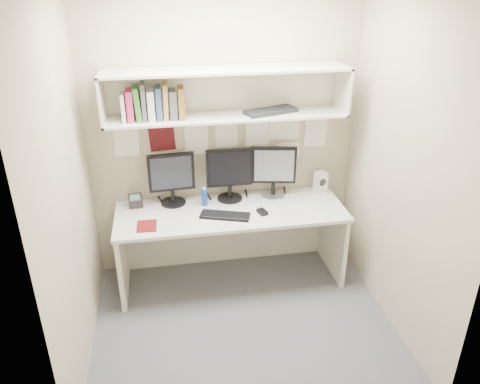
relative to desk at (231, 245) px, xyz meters
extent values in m
cube|color=#4E4E53|center=(0.00, -0.65, -0.37)|extent=(2.40, 2.00, 0.01)
cube|color=tan|center=(0.00, 0.35, 0.93)|extent=(2.40, 0.02, 2.60)
cube|color=tan|center=(0.00, -1.65, 0.93)|extent=(2.40, 0.02, 2.60)
cube|color=tan|center=(-1.20, -0.65, 0.93)|extent=(0.02, 2.00, 2.60)
cube|color=tan|center=(1.20, -0.65, 0.93)|extent=(0.02, 2.00, 2.60)
cube|color=beige|center=(0.00, -0.01, 0.35)|extent=(2.00, 0.70, 0.03)
cube|color=beige|center=(0.00, 0.32, -0.02)|extent=(1.96, 0.02, 0.70)
cube|color=beige|center=(0.00, 0.16, 1.16)|extent=(2.00, 0.38, 0.02)
cube|color=beige|center=(0.00, 0.16, 1.54)|extent=(2.00, 0.38, 0.02)
cube|color=beige|center=(0.00, 0.34, 1.35)|extent=(2.00, 0.02, 0.40)
cube|color=beige|center=(-0.99, 0.16, 1.35)|extent=(0.02, 0.38, 0.40)
cube|color=beige|center=(0.99, 0.16, 1.35)|extent=(0.02, 0.38, 0.40)
cylinder|color=black|center=(-0.49, 0.21, 0.37)|extent=(0.22, 0.22, 0.02)
cylinder|color=black|center=(-0.49, 0.21, 0.44)|extent=(0.04, 0.04, 0.11)
cube|color=black|center=(-0.49, 0.22, 0.66)|extent=(0.41, 0.07, 0.34)
cube|color=black|center=(-0.49, 0.20, 0.66)|extent=(0.35, 0.03, 0.29)
cylinder|color=black|center=(0.02, 0.21, 0.37)|extent=(0.23, 0.23, 0.02)
cylinder|color=black|center=(0.02, 0.21, 0.44)|extent=(0.04, 0.04, 0.11)
cube|color=black|center=(0.02, 0.22, 0.67)|extent=(0.41, 0.04, 0.35)
cube|color=black|center=(0.02, 0.20, 0.67)|extent=(0.36, 0.01, 0.30)
cylinder|color=#A5A5AA|center=(0.43, 0.21, 0.37)|extent=(0.22, 0.22, 0.02)
cylinder|color=black|center=(0.43, 0.21, 0.44)|extent=(0.04, 0.04, 0.11)
cube|color=black|center=(0.43, 0.22, 0.67)|extent=(0.41, 0.11, 0.35)
cube|color=#A3A3A7|center=(0.43, 0.20, 0.67)|extent=(0.35, 0.07, 0.30)
cube|color=black|center=(-0.07, -0.12, 0.37)|extent=(0.45, 0.28, 0.02)
cube|color=black|center=(0.26, -0.12, 0.38)|extent=(0.09, 0.12, 0.03)
cube|color=silver|center=(0.89, 0.21, 0.47)|extent=(0.13, 0.13, 0.20)
cylinder|color=black|center=(0.89, 0.16, 0.49)|extent=(0.07, 0.03, 0.07)
cylinder|color=navy|center=(-0.22, 0.13, 0.44)|extent=(0.05, 0.05, 0.16)
cylinder|color=white|center=(-0.22, 0.13, 0.52)|extent=(0.03, 0.03, 0.02)
cube|color=#5C0F10|center=(-0.72, -0.17, 0.37)|extent=(0.17, 0.20, 0.01)
cube|color=black|center=(-0.82, 0.21, 0.42)|extent=(0.13, 0.11, 0.11)
cube|color=#4C6659|center=(-0.82, 0.16, 0.48)|extent=(0.09, 0.02, 0.06)
cube|color=silver|center=(-0.83, 0.14, 1.28)|extent=(0.03, 0.18, 0.22)
cube|color=#BC2255|center=(-0.78, 0.14, 1.30)|extent=(0.05, 0.18, 0.24)
cube|color=#317727|center=(-0.72, 0.14, 1.31)|extent=(0.04, 0.18, 0.27)
cube|color=#4B4A4F|center=(-0.67, 0.14, 1.32)|extent=(0.03, 0.18, 0.29)
cube|color=silver|center=(-0.61, 0.14, 1.29)|extent=(0.05, 0.18, 0.24)
cube|color=navy|center=(-0.55, 0.14, 1.30)|extent=(0.05, 0.18, 0.26)
cube|color=#AD7D39|center=(-0.50, 0.14, 1.32)|extent=(0.04, 0.18, 0.28)
cube|color=#47474A|center=(-0.44, 0.14, 1.29)|extent=(0.06, 0.18, 0.23)
cube|color=brown|center=(-0.38, 0.14, 1.30)|extent=(0.05, 0.18, 0.25)
cube|color=black|center=(0.37, 0.15, 1.19)|extent=(0.48, 0.31, 0.03)
camera|label=1|loc=(-0.55, -3.58, 2.28)|focal=35.00mm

